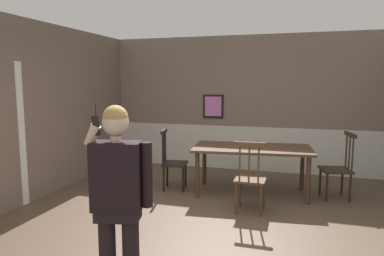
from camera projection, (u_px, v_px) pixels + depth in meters
The scene contains 8 objects.
ground_plane at pixel (204, 234), 4.22m from camera, with size 7.26×7.26×0.00m, color brown.
room_back_partition at pixel (246, 106), 7.18m from camera, with size 5.74×0.17×2.74m.
room_left_partition at pixel (5, 114), 4.87m from camera, with size 0.13×6.60×2.74m.
dining_table at pixel (252, 152), 5.66m from camera, with size 1.95×1.13×0.77m.
chair_near_window at pixel (250, 178), 4.86m from camera, with size 0.42×0.42×1.02m.
chair_by_doorway at pixel (338, 168), 5.45m from camera, with size 0.52×0.52×1.04m.
chair_at_table_head at pixel (173, 162), 5.93m from camera, with size 0.47×0.47×1.02m.
person_figure at pixel (118, 192), 2.84m from camera, with size 0.54×0.30×1.63m.
Camera 1 is at (1.02, -3.89, 1.80)m, focal length 32.92 mm.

